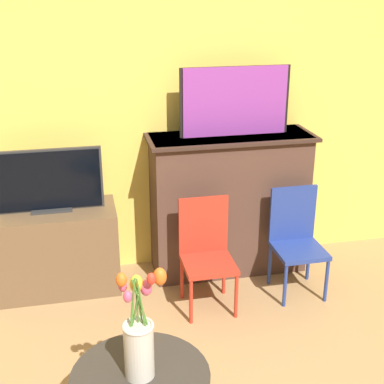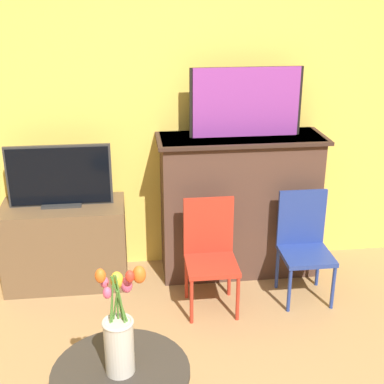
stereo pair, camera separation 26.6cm
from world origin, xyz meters
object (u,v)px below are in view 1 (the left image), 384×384
Objects in this scene: tv_monitor at (49,181)px; chair_blue at (296,236)px; vase_tulips at (139,337)px; painting at (235,101)px; chair_red at (206,249)px.

tv_monitor reaches higher than chair_blue.
chair_blue is 1.42× the size of vase_tulips.
painting reaches higher than tv_monitor.
chair_red is (-0.30, -0.44, -0.86)m from painting.
vase_tulips reaches higher than chair_blue.
chair_blue is (1.61, -0.35, -0.40)m from tv_monitor.
chair_blue is 1.70m from vase_tulips.
painting is 1.49× the size of vase_tulips.
tv_monitor is 1.69m from chair_blue.
tv_monitor reaches higher than chair_red.
chair_blue is at bearing -48.44° from painting.
tv_monitor is 1.35× the size of vase_tulips.
vase_tulips is (-0.56, -1.12, 0.22)m from chair_red.
tv_monitor is 1.12m from chair_red.
painting is 1.35m from tv_monitor.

